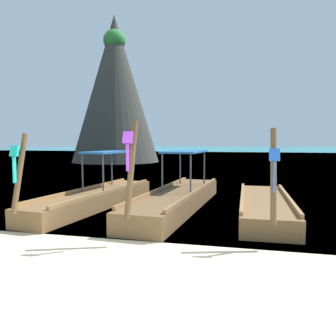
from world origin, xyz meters
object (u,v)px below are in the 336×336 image
object	(u,v)px
longtail_boat_turquoise_ribbon	(96,197)
longtail_boat_blue_ribbon	(265,206)
longtail_boat_violet_ribbon	(178,198)
karst_rock	(114,91)

from	to	relation	value
longtail_boat_turquoise_ribbon	longtail_boat_blue_ribbon	world-z (taller)	longtail_boat_blue_ribbon
longtail_boat_violet_ribbon	karst_rock	xyz separation A→B (m)	(-11.04, 21.54, 6.67)
longtail_boat_turquoise_ribbon	longtail_boat_violet_ribbon	xyz separation A→B (m)	(2.57, 0.37, 0.01)
longtail_boat_violet_ribbon	longtail_boat_turquoise_ribbon	bearing A→B (deg)	-171.82
longtail_boat_violet_ribbon	longtail_boat_blue_ribbon	xyz separation A→B (m)	(2.57, -0.29, -0.07)
longtail_boat_turquoise_ribbon	longtail_boat_blue_ribbon	xyz separation A→B (m)	(5.13, 0.07, -0.06)
longtail_boat_blue_ribbon	karst_rock	distance (m)	26.60
longtail_boat_violet_ribbon	longtail_boat_blue_ribbon	world-z (taller)	longtail_boat_violet_ribbon
longtail_boat_turquoise_ribbon	longtail_boat_violet_ribbon	size ratio (longest dim) A/B	0.90
longtail_boat_violet_ribbon	karst_rock	size ratio (longest dim) A/B	0.51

